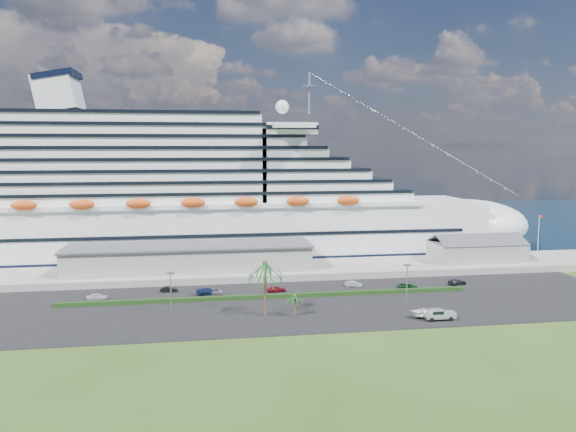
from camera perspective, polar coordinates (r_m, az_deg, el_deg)
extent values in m
plane|color=#2F4717|center=(107.87, 3.31, -10.50)|extent=(420.00, 420.00, 0.00)
cube|color=black|center=(118.17, 2.18, -8.88)|extent=(140.00, 38.00, 0.12)
cube|color=gray|center=(145.66, 0.00, -5.46)|extent=(240.00, 20.00, 1.80)
cube|color=#0B1D31|center=(233.81, -3.38, -0.92)|extent=(420.00, 160.00, 0.02)
cube|color=silver|center=(166.34, -8.10, -1.47)|extent=(160.00, 30.00, 16.00)
ellipsoid|color=silver|center=(185.33, 17.47, -0.85)|extent=(40.00, 30.00, 16.00)
cube|color=black|center=(167.48, -8.06, -3.77)|extent=(164.00, 30.60, 2.40)
cube|color=silver|center=(164.84, -12.43, 5.90)|extent=(128.00, 26.00, 24.80)
cube|color=silver|center=(166.39, -0.31, 8.76)|extent=(14.00, 38.00, 3.20)
cube|color=silver|center=(169.50, -22.27, 11.46)|extent=(11.58, 14.00, 11.58)
cylinder|color=gray|center=(168.24, 2.17, 12.36)|extent=(0.70, 0.70, 12.00)
ellipsoid|color=#CE4713|center=(149.45, -9.62, 1.32)|extent=(90.00, 2.40, 2.60)
ellipsoid|color=#CE4713|center=(180.92, -9.49, 2.32)|extent=(90.00, 2.40, 2.60)
cube|color=black|center=(166.22, -8.11, -1.20)|extent=(144.00, 30.40, 0.90)
cube|color=gray|center=(143.26, -9.96, -4.19)|extent=(60.00, 14.00, 6.00)
cube|color=#4C4C54|center=(142.69, -9.98, -2.97)|extent=(61.00, 15.00, 0.40)
cube|color=gray|center=(161.20, 18.62, -3.42)|extent=(24.00, 12.00, 4.80)
cube|color=#4C4C54|center=(157.99, 19.18, -2.32)|extent=(24.00, 6.31, 2.74)
cube|color=#4C4C54|center=(163.24, 18.19, -1.99)|extent=(24.00, 6.31, 2.74)
cylinder|color=silver|center=(169.63, 24.08, -1.92)|extent=(0.16, 0.16, 12.00)
cube|color=red|center=(169.17, 24.32, -0.04)|extent=(1.00, 0.04, 0.70)
cube|color=black|center=(121.60, -2.01, -8.17)|extent=(88.00, 1.10, 0.90)
cylinder|color=gray|center=(112.35, -11.80, -7.73)|extent=(0.24, 0.24, 8.00)
cube|color=gray|center=(111.38, -11.86, -5.69)|extent=(1.60, 0.35, 0.35)
cylinder|color=gray|center=(119.69, 11.98, -6.82)|extent=(0.24, 0.24, 8.00)
cube|color=gray|center=(118.78, 12.03, -4.90)|extent=(1.60, 0.35, 0.35)
cylinder|color=#47301E|center=(108.66, -2.33, -7.48)|extent=(0.54, 0.54, 10.50)
sphere|color=#47301E|center=(107.46, -2.34, -4.77)|extent=(0.98, 0.98, 0.98)
cylinder|color=#47301E|center=(108.80, 0.69, -9.17)|extent=(0.35, 0.35, 4.20)
sphere|color=#47301E|center=(108.23, 0.69, -8.11)|extent=(0.73, 0.73, 0.73)
imported|color=silver|center=(126.93, -18.82, -7.77)|extent=(4.32, 1.98, 1.43)
imported|color=black|center=(129.58, -12.00, -7.28)|extent=(3.96, 1.74, 1.27)
imported|color=#A3A5AC|center=(126.01, -7.62, -7.61)|extent=(4.63, 2.61, 1.22)
imported|color=#142548|center=(125.93, -8.11, -7.55)|extent=(5.65, 3.07, 1.56)
imported|color=maroon|center=(126.75, -1.21, -7.41)|extent=(4.31, 2.22, 1.40)
imported|color=#9EA1A5|center=(132.20, 6.65, -6.88)|extent=(4.10, 2.85, 1.28)
imported|color=#0D3615|center=(132.28, 12.06, -6.98)|extent=(4.72, 2.37, 1.28)
imported|color=black|center=(138.99, 16.81, -6.43)|extent=(5.07, 3.13, 1.37)
cylinder|color=black|center=(109.26, 14.41, -10.18)|extent=(0.86, 0.31, 0.85)
cylinder|color=black|center=(111.03, 13.99, -9.89)|extent=(0.86, 0.31, 0.85)
cylinder|color=black|center=(110.74, 16.21, -10.01)|extent=(0.86, 0.31, 0.85)
cylinder|color=black|center=(112.49, 15.77, -9.72)|extent=(0.86, 0.31, 0.85)
cube|color=silver|center=(110.82, 15.18, -9.76)|extent=(5.77, 2.22, 0.74)
cube|color=silver|center=(111.32, 15.92, -9.48)|extent=(2.58, 2.11, 0.58)
cube|color=silver|center=(110.32, 14.83, -9.42)|extent=(2.37, 2.06, 1.01)
cube|color=black|center=(110.29, 14.84, -9.37)|extent=(2.16, 2.11, 0.58)
cube|color=silver|center=(109.81, 14.00, -9.76)|extent=(0.99, 2.04, 0.37)
cube|color=gray|center=(111.51, 13.83, -9.72)|extent=(5.12, 2.08, 0.13)
cylinder|color=gray|center=(110.67, 12.72, -9.81)|extent=(2.42, 0.19, 0.09)
cylinder|color=black|center=(110.88, 14.24, -9.96)|extent=(0.71, 0.27, 0.70)
cylinder|color=black|center=(112.62, 13.84, -9.68)|extent=(0.71, 0.27, 0.70)
imported|color=white|center=(111.33, 13.84, -9.40)|extent=(5.73, 4.21, 1.15)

